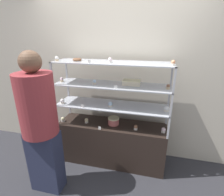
% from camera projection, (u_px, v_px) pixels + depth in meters
% --- Properties ---
extents(ground_plane, '(20.00, 20.00, 0.00)m').
position_uv_depth(ground_plane, '(112.00, 160.00, 2.83)').
color(ground_plane, '#2D2D33').
extents(back_wall, '(8.00, 0.05, 2.60)m').
position_uv_depth(back_wall, '(118.00, 76.00, 2.71)').
color(back_wall, beige).
rests_on(back_wall, ground_plane).
extents(display_base, '(1.59, 0.44, 0.66)m').
position_uv_depth(display_base, '(112.00, 143.00, 2.72)').
color(display_base, black).
rests_on(display_base, ground_plane).
extents(display_riser_lower, '(1.59, 0.44, 0.31)m').
position_uv_depth(display_riser_lower, '(112.00, 106.00, 2.50)').
color(display_riser_lower, '#B7B7BC').
rests_on(display_riser_lower, display_base).
extents(display_riser_middle, '(1.59, 0.44, 0.31)m').
position_uv_depth(display_riser_middle, '(112.00, 86.00, 2.40)').
color(display_riser_middle, '#B7B7BC').
rests_on(display_riser_middle, display_riser_lower).
extents(display_riser_upper, '(1.59, 0.44, 0.31)m').
position_uv_depth(display_riser_upper, '(112.00, 63.00, 2.30)').
color(display_riser_upper, '#B7B7BC').
rests_on(display_riser_upper, display_riser_middle).
extents(layer_cake_centerpiece, '(0.17, 0.17, 0.11)m').
position_uv_depth(layer_cake_centerpiece, '(114.00, 121.00, 2.58)').
color(layer_cake_centerpiece, '#C66660').
rests_on(layer_cake_centerpiece, display_base).
extents(sheet_cake_frosted, '(0.24, 0.15, 0.07)m').
position_uv_depth(sheet_cake_frosted, '(131.00, 82.00, 2.36)').
color(sheet_cake_frosted, beige).
rests_on(sheet_cake_frosted, display_riser_middle).
extents(cupcake_0, '(0.06, 0.06, 0.07)m').
position_uv_depth(cupcake_0, '(63.00, 119.00, 2.67)').
color(cupcake_0, white).
rests_on(cupcake_0, display_base).
extents(cupcake_1, '(0.06, 0.06, 0.07)m').
position_uv_depth(cupcake_1, '(86.00, 121.00, 2.63)').
color(cupcake_1, beige).
rests_on(cupcake_1, display_base).
extents(cupcake_2, '(0.06, 0.06, 0.07)m').
position_uv_depth(cupcake_2, '(136.00, 127.00, 2.44)').
color(cupcake_2, white).
rests_on(cupcake_2, display_base).
extents(cupcake_3, '(0.06, 0.06, 0.07)m').
position_uv_depth(cupcake_3, '(163.00, 130.00, 2.37)').
color(cupcake_3, white).
rests_on(cupcake_3, display_base).
extents(price_tag_0, '(0.04, 0.00, 0.04)m').
position_uv_depth(price_tag_0, '(100.00, 128.00, 2.44)').
color(price_tag_0, white).
rests_on(price_tag_0, display_base).
extents(cupcake_4, '(0.06, 0.06, 0.07)m').
position_uv_depth(cupcake_4, '(62.00, 101.00, 2.55)').
color(cupcake_4, beige).
rests_on(cupcake_4, display_riser_lower).
extents(cupcake_5, '(0.06, 0.06, 0.07)m').
position_uv_depth(cupcake_5, '(110.00, 104.00, 2.44)').
color(cupcake_5, beige).
rests_on(cupcake_5, display_riser_lower).
extents(cupcake_6, '(0.06, 0.06, 0.07)m').
position_uv_depth(cupcake_6, '(167.00, 109.00, 2.29)').
color(cupcake_6, beige).
rests_on(cupcake_6, display_riser_lower).
extents(price_tag_1, '(0.04, 0.00, 0.04)m').
position_uv_depth(price_tag_1, '(82.00, 106.00, 2.39)').
color(price_tag_1, white).
rests_on(price_tag_1, display_riser_lower).
extents(cupcake_7, '(0.05, 0.05, 0.07)m').
position_uv_depth(cupcake_7, '(62.00, 80.00, 2.52)').
color(cupcake_7, '#CCB28C').
rests_on(cupcake_7, display_riser_middle).
extents(cupcake_8, '(0.05, 0.05, 0.07)m').
position_uv_depth(cupcake_8, '(94.00, 82.00, 2.38)').
color(cupcake_8, beige).
rests_on(cupcake_8, display_riser_middle).
extents(cupcake_9, '(0.05, 0.05, 0.07)m').
position_uv_depth(cupcake_9, '(168.00, 87.00, 2.17)').
color(cupcake_9, '#CCB28C').
rests_on(cupcake_9, display_riser_middle).
extents(price_tag_2, '(0.04, 0.00, 0.04)m').
position_uv_depth(price_tag_2, '(116.00, 87.00, 2.18)').
color(price_tag_2, white).
rests_on(price_tag_2, display_riser_middle).
extents(cupcake_10, '(0.05, 0.05, 0.06)m').
position_uv_depth(cupcake_10, '(57.00, 59.00, 2.37)').
color(cupcake_10, '#CCB28C').
rests_on(cupcake_10, display_riser_upper).
extents(cupcake_11, '(0.05, 0.05, 0.06)m').
position_uv_depth(cupcake_11, '(110.00, 60.00, 2.23)').
color(cupcake_11, white).
rests_on(cupcake_11, display_riser_upper).
extents(cupcake_12, '(0.05, 0.05, 0.06)m').
position_uv_depth(cupcake_12, '(173.00, 63.00, 2.01)').
color(cupcake_12, beige).
rests_on(cupcake_12, display_riser_upper).
extents(price_tag_3, '(0.04, 0.00, 0.04)m').
position_uv_depth(price_tag_3, '(89.00, 62.00, 2.16)').
color(price_tag_3, white).
rests_on(price_tag_3, display_riser_upper).
extents(donut_glazed, '(0.12, 0.12, 0.03)m').
position_uv_depth(donut_glazed, '(77.00, 60.00, 2.38)').
color(donut_glazed, brown).
rests_on(donut_glazed, display_riser_upper).
extents(customer_figure, '(0.41, 0.41, 1.77)m').
position_uv_depth(customer_figure, '(40.00, 123.00, 2.02)').
color(customer_figure, '#282D47').
rests_on(customer_figure, ground_plane).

